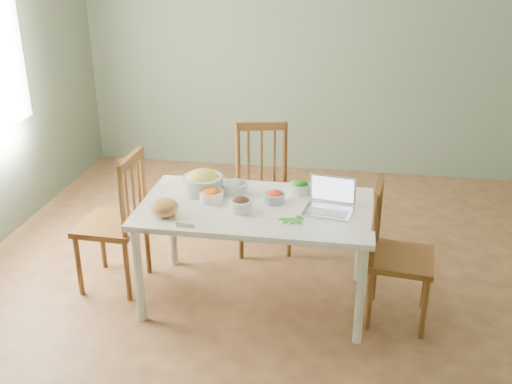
% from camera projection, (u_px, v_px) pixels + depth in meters
% --- Properties ---
extents(floor, '(5.00, 5.00, 0.00)m').
position_uv_depth(floor, '(292.00, 292.00, 4.29)').
color(floor, brown).
rests_on(floor, ground).
extents(wall_back, '(5.00, 0.00, 2.70)m').
position_uv_depth(wall_back, '(322.00, 45.00, 6.02)').
color(wall_back, slate).
rests_on(wall_back, ground).
extents(wall_front, '(5.00, 0.00, 2.70)m').
position_uv_depth(wall_front, '(197.00, 376.00, 1.49)').
color(wall_front, slate).
rests_on(wall_front, ground).
extents(dining_table, '(1.54, 0.87, 0.72)m').
position_uv_depth(dining_table, '(256.00, 254.00, 4.07)').
color(dining_table, white).
rests_on(dining_table, floor).
extents(chair_far, '(0.54, 0.52, 1.01)m').
position_uv_depth(chair_far, '(263.00, 190.00, 4.72)').
color(chair_far, '#532811').
rests_on(chair_far, floor).
extents(chair_left, '(0.44, 0.46, 1.02)m').
position_uv_depth(chair_left, '(110.00, 221.00, 4.20)').
color(chair_left, '#532811').
rests_on(chair_left, floor).
extents(chair_right, '(0.45, 0.47, 0.96)m').
position_uv_depth(chair_right, '(402.00, 255.00, 3.81)').
color(chair_right, '#532811').
rests_on(chair_right, floor).
extents(bread_boule, '(0.22, 0.22, 0.12)m').
position_uv_depth(bread_boule, '(165.00, 208.00, 3.76)').
color(bread_boule, '#C6843B').
rests_on(bread_boule, dining_table).
extents(butter_stick, '(0.11, 0.04, 0.03)m').
position_uv_depth(butter_stick, '(186.00, 224.00, 3.64)').
color(butter_stick, '#EEE9CD').
rests_on(butter_stick, dining_table).
extents(bowl_squash, '(0.33, 0.33, 0.16)m').
position_uv_depth(bowl_squash, '(203.00, 182.00, 4.10)').
color(bowl_squash, gold).
rests_on(bowl_squash, dining_table).
extents(bowl_carrot, '(0.17, 0.17, 0.09)m').
position_uv_depth(bowl_carrot, '(212.00, 195.00, 3.98)').
color(bowl_carrot, orange).
rests_on(bowl_carrot, dining_table).
extents(bowl_onion, '(0.23, 0.23, 0.10)m').
position_uv_depth(bowl_onion, '(235.00, 186.00, 4.11)').
color(bowl_onion, beige).
rests_on(bowl_onion, dining_table).
extents(bowl_mushroom, '(0.17, 0.17, 0.10)m').
position_uv_depth(bowl_mushroom, '(241.00, 204.00, 3.83)').
color(bowl_mushroom, black).
rests_on(bowl_mushroom, dining_table).
extents(bowl_redpep, '(0.17, 0.17, 0.08)m').
position_uv_depth(bowl_redpep, '(275.00, 197.00, 3.96)').
color(bowl_redpep, red).
rests_on(bowl_redpep, dining_table).
extents(bowl_broccoli, '(0.16, 0.16, 0.09)m').
position_uv_depth(bowl_broccoli, '(300.00, 187.00, 4.10)').
color(bowl_broccoli, '#174B17').
rests_on(bowl_broccoli, dining_table).
extents(flatbread, '(0.27, 0.27, 0.02)m').
position_uv_depth(flatbread, '(306.00, 189.00, 4.16)').
color(flatbread, tan).
rests_on(flatbread, dining_table).
extents(basil_bunch, '(0.18, 0.18, 0.02)m').
position_uv_depth(basil_bunch, '(291.00, 219.00, 3.72)').
color(basil_bunch, '#134814').
rests_on(basil_bunch, dining_table).
extents(laptop, '(0.34, 0.29, 0.21)m').
position_uv_depth(laptop, '(329.00, 197.00, 3.79)').
color(laptop, '#BBBBC1').
rests_on(laptop, dining_table).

